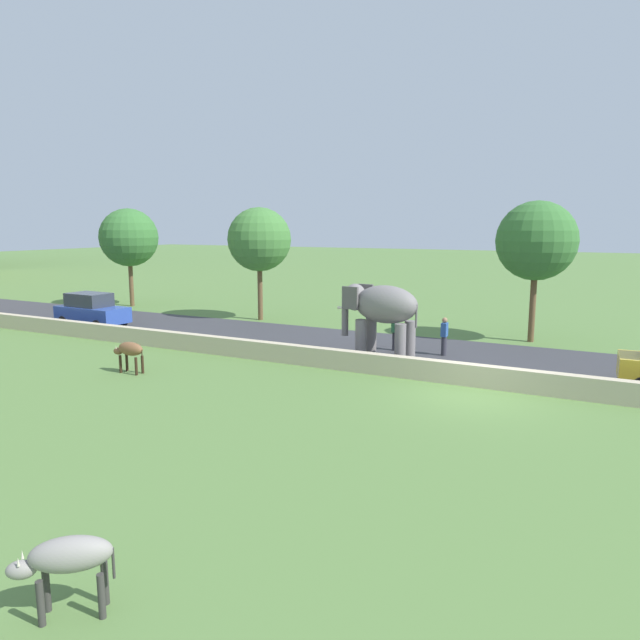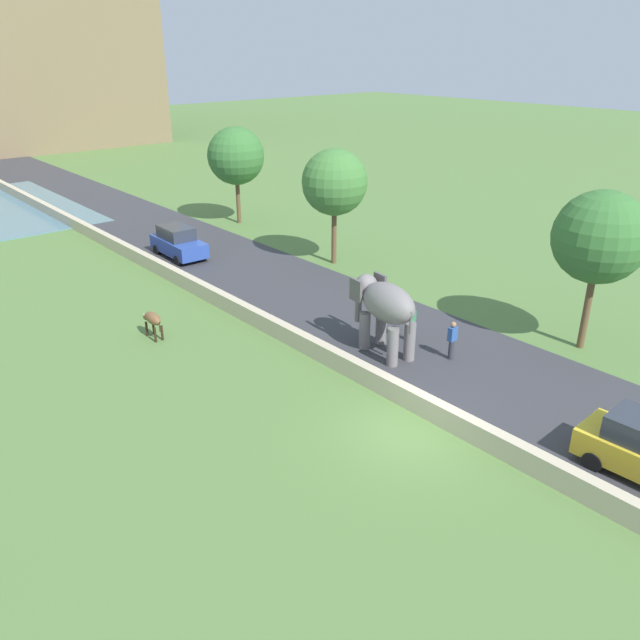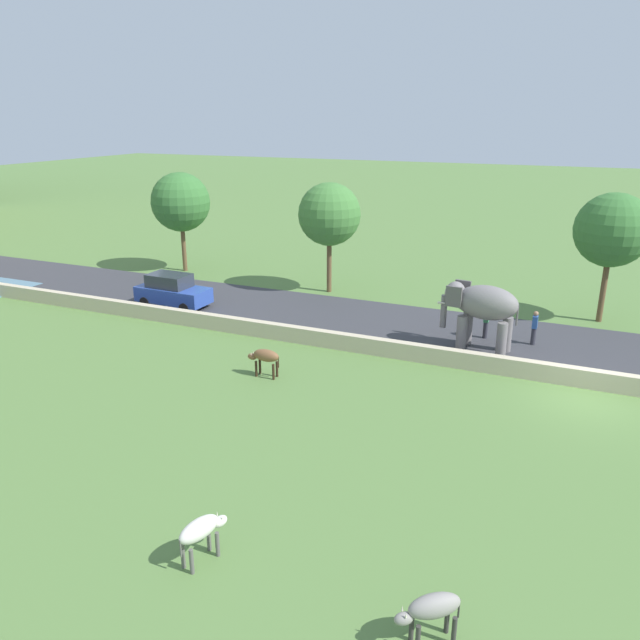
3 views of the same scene
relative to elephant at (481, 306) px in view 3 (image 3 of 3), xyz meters
The scene contains 13 objects.
ground_plane 6.00m from the elephant, 127.76° to the right, with size 220.00×220.00×0.00m, color #567A3D.
road_surface 15.75m from the elephant, 84.32° to the left, with size 7.00×120.00×0.06m, color #38383D.
barrier_wall 13.83m from the elephant, 99.45° to the left, with size 0.40×110.00×0.74m, color beige.
elephant is the anchor object (origin of this frame).
person_beside_elephant 1.95m from the elephant, ahead, with size 0.36×0.22×1.63m.
person_trailing 2.92m from the elephant, 54.33° to the right, with size 0.36×0.22×1.63m.
car_blue 16.29m from the elephant, 90.10° to the left, with size 1.89×4.05×1.80m.
cow_white 16.64m from the elephant, 167.61° to the left, with size 1.42×0.73×1.15m.
cow_grey 16.57m from the elephant, behind, with size 1.13×1.29×1.15m.
cow_brown 9.64m from the elephant, 130.67° to the left, with size 0.44×1.39×1.15m.
tree_near 11.67m from the elephant, 57.85° to the left, with size 3.55×3.55×6.31m.
tree_mid 8.52m from the elephant, 37.11° to the right, with size 3.58×3.58×6.42m.
tree_far 21.66m from the elephant, 71.22° to the left, with size 3.77×3.77×6.41m.
Camera 3 is at (-22.53, 0.78, 9.96)m, focal length 34.50 mm.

